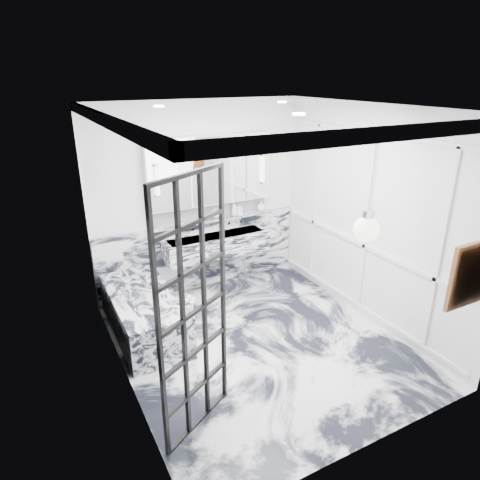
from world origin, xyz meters
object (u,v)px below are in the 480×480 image
trough_sink (216,245)px  bathtub (144,314)px  mirror_cabinet (210,170)px  crittall_door (194,313)px

trough_sink → bathtub: (-1.33, -0.66, -0.45)m
trough_sink → bathtub: trough_sink is taller
trough_sink → mirror_cabinet: mirror_cabinet is taller
crittall_door → trough_sink: (1.31, 2.39, -0.47)m
mirror_cabinet → trough_sink: bearing=-90.0°
crittall_door → mirror_cabinet: (1.31, 2.56, 0.62)m
mirror_cabinet → bathtub: (-1.32, -0.83, -1.54)m
trough_sink → mirror_cabinet: size_ratio=0.84×
crittall_door → trough_sink: bearing=31.3°
bathtub → trough_sink: bearing=26.5°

